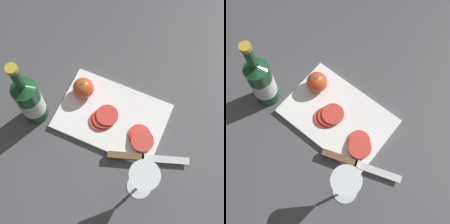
% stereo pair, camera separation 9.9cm
% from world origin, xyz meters
% --- Properties ---
extents(ground_plane, '(3.00, 3.00, 0.00)m').
position_xyz_m(ground_plane, '(0.00, 0.00, 0.00)').
color(ground_plane, '#4C4C51').
extents(cutting_board, '(0.35, 0.23, 0.02)m').
position_xyz_m(cutting_board, '(0.04, -0.01, 0.01)').
color(cutting_board, white).
rests_on(cutting_board, ground_plane).
extents(wine_bottle, '(0.08, 0.08, 0.30)m').
position_xyz_m(wine_bottle, '(0.27, 0.08, 0.11)').
color(wine_bottle, '#194C28').
rests_on(wine_bottle, ground_plane).
extents(wine_glass, '(0.08, 0.08, 0.18)m').
position_xyz_m(wine_glass, '(-0.13, 0.16, 0.12)').
color(wine_glass, silver).
rests_on(wine_glass, ground_plane).
extents(whole_tomato, '(0.07, 0.07, 0.07)m').
position_xyz_m(whole_tomato, '(0.16, -0.05, 0.05)').
color(whole_tomato, '#DB4C28').
rests_on(whole_tomato, cutting_board).
extents(knife, '(0.25, 0.10, 0.01)m').
position_xyz_m(knife, '(-0.08, 0.09, 0.02)').
color(knife, silver).
rests_on(knife, cutting_board).
extents(tomato_slice_stack_near, '(0.09, 0.09, 0.02)m').
position_xyz_m(tomato_slice_stack_near, '(0.06, 0.01, 0.03)').
color(tomato_slice_stack_near, '#D63D33').
rests_on(tomato_slice_stack_near, cutting_board).
extents(tomato_slice_stack_far, '(0.09, 0.09, 0.02)m').
position_xyz_m(tomato_slice_stack_far, '(-0.07, 0.03, 0.03)').
color(tomato_slice_stack_far, '#D63D33').
rests_on(tomato_slice_stack_far, cutting_board).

